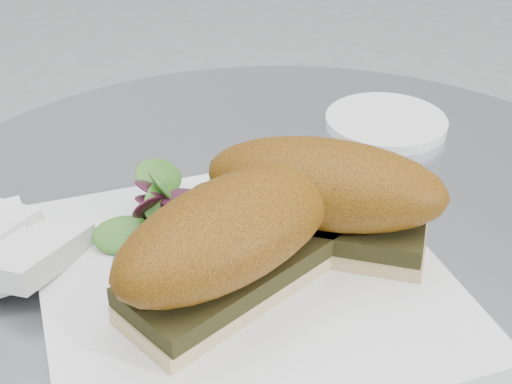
# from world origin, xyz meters

# --- Properties ---
(plate) EXTENTS (0.31, 0.31, 0.02)m
(plate) POSITION_xyz_m (-0.06, -0.03, 0.74)
(plate) COLOR white
(plate) RESTS_ON table
(sandwich_left) EXTENTS (0.19, 0.13, 0.08)m
(sandwich_left) POSITION_xyz_m (-0.07, -0.05, 0.79)
(sandwich_left) COLOR #D7C686
(sandwich_left) RESTS_ON plate
(sandwich_right) EXTENTS (0.18, 0.17, 0.08)m
(sandwich_right) POSITION_xyz_m (0.01, -0.03, 0.79)
(sandwich_right) COLOR #D7C686
(sandwich_right) RESTS_ON plate
(salad) EXTENTS (0.10, 0.10, 0.05)m
(salad) POSITION_xyz_m (-0.08, 0.03, 0.77)
(salad) COLOR #387B28
(salad) RESTS_ON plate
(saucer) EXTENTS (0.12, 0.12, 0.01)m
(saucer) POSITION_xyz_m (0.18, 0.13, 0.74)
(saucer) COLOR white
(saucer) RESTS_ON table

